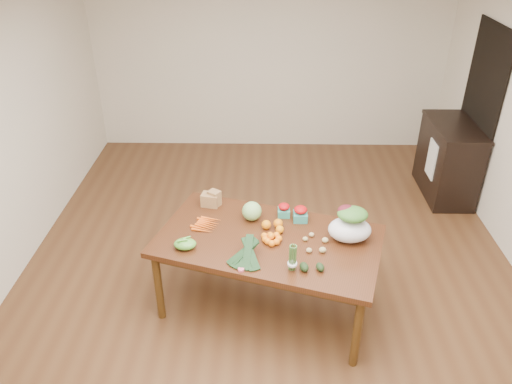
{
  "coord_description": "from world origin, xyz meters",
  "views": [
    {
      "loc": [
        -0.06,
        -4.02,
        3.25
      ],
      "look_at": [
        -0.13,
        0.0,
        0.89
      ],
      "focal_mm": 35.0,
      "sensor_mm": 36.0,
      "label": 1
    }
  ],
  "objects_px": {
    "dining_table": "(268,273)",
    "paper_bag": "(210,198)",
    "mandarin_cluster": "(271,237)",
    "asparagus_bundle": "(293,257)",
    "salad_bag": "(350,226)",
    "cabbage": "(252,211)",
    "kale_bunch": "(245,255)",
    "cabinet": "(448,160)"
  },
  "relations": [
    {
      "from": "cabinet",
      "to": "paper_bag",
      "type": "bearing_deg",
      "value": -150.68
    },
    {
      "from": "paper_bag",
      "to": "salad_bag",
      "type": "xyz_separation_m",
      "value": [
        1.23,
        -0.53,
        0.07
      ]
    },
    {
      "from": "kale_bunch",
      "to": "salad_bag",
      "type": "distance_m",
      "value": 0.93
    },
    {
      "from": "mandarin_cluster",
      "to": "kale_bunch",
      "type": "distance_m",
      "value": 0.36
    },
    {
      "from": "dining_table",
      "to": "asparagus_bundle",
      "type": "bearing_deg",
      "value": -49.24
    },
    {
      "from": "cabinet",
      "to": "kale_bunch",
      "type": "distance_m",
      "value": 3.45
    },
    {
      "from": "paper_bag",
      "to": "kale_bunch",
      "type": "height_order",
      "value": "kale_bunch"
    },
    {
      "from": "cabbage",
      "to": "asparagus_bundle",
      "type": "bearing_deg",
      "value": -65.06
    },
    {
      "from": "cabbage",
      "to": "asparagus_bundle",
      "type": "relative_size",
      "value": 0.7
    },
    {
      "from": "kale_bunch",
      "to": "asparagus_bundle",
      "type": "distance_m",
      "value": 0.38
    },
    {
      "from": "dining_table",
      "to": "cabinet",
      "type": "distance_m",
      "value": 3.07
    },
    {
      "from": "paper_bag",
      "to": "asparagus_bundle",
      "type": "distance_m",
      "value": 1.2
    },
    {
      "from": "cabinet",
      "to": "kale_bunch",
      "type": "height_order",
      "value": "cabinet"
    },
    {
      "from": "cabbage",
      "to": "salad_bag",
      "type": "bearing_deg",
      "value": -19.56
    },
    {
      "from": "dining_table",
      "to": "kale_bunch",
      "type": "distance_m",
      "value": 0.59
    },
    {
      "from": "cabbage",
      "to": "kale_bunch",
      "type": "relative_size",
      "value": 0.44
    },
    {
      "from": "cabbage",
      "to": "kale_bunch",
      "type": "bearing_deg",
      "value": -93.33
    },
    {
      "from": "dining_table",
      "to": "kale_bunch",
      "type": "xyz_separation_m",
      "value": [
        -0.19,
        -0.34,
        0.45
      ]
    },
    {
      "from": "paper_bag",
      "to": "cabbage",
      "type": "relative_size",
      "value": 1.21
    },
    {
      "from": "dining_table",
      "to": "paper_bag",
      "type": "relative_size",
      "value": 8.84
    },
    {
      "from": "paper_bag",
      "to": "cabbage",
      "type": "distance_m",
      "value": 0.46
    },
    {
      "from": "cabinet",
      "to": "dining_table",
      "type": "bearing_deg",
      "value": -136.9
    },
    {
      "from": "cabinet",
      "to": "asparagus_bundle",
      "type": "height_order",
      "value": "asparagus_bundle"
    },
    {
      "from": "cabinet",
      "to": "cabbage",
      "type": "height_order",
      "value": "cabinet"
    },
    {
      "from": "cabbage",
      "to": "salad_bag",
      "type": "height_order",
      "value": "salad_bag"
    },
    {
      "from": "asparagus_bundle",
      "to": "salad_bag",
      "type": "height_order",
      "value": "salad_bag"
    },
    {
      "from": "mandarin_cluster",
      "to": "asparagus_bundle",
      "type": "relative_size",
      "value": 0.72
    },
    {
      "from": "dining_table",
      "to": "cabbage",
      "type": "bearing_deg",
      "value": 133.64
    },
    {
      "from": "mandarin_cluster",
      "to": "kale_bunch",
      "type": "height_order",
      "value": "kale_bunch"
    },
    {
      "from": "salad_bag",
      "to": "mandarin_cluster",
      "type": "bearing_deg",
      "value": -175.87
    },
    {
      "from": "kale_bunch",
      "to": "paper_bag",
      "type": "bearing_deg",
      "value": 129.71
    },
    {
      "from": "cabbage",
      "to": "mandarin_cluster",
      "type": "height_order",
      "value": "cabbage"
    },
    {
      "from": "cabbage",
      "to": "mandarin_cluster",
      "type": "xyz_separation_m",
      "value": [
        0.17,
        -0.34,
        -0.04
      ]
    },
    {
      "from": "kale_bunch",
      "to": "dining_table",
      "type": "bearing_deg",
      "value": 78.09
    },
    {
      "from": "dining_table",
      "to": "mandarin_cluster",
      "type": "distance_m",
      "value": 0.42
    },
    {
      "from": "mandarin_cluster",
      "to": "asparagus_bundle",
      "type": "bearing_deg",
      "value": -66.32
    },
    {
      "from": "dining_table",
      "to": "salad_bag",
      "type": "xyz_separation_m",
      "value": [
        0.68,
        0.0,
        0.52
      ]
    },
    {
      "from": "dining_table",
      "to": "cabbage",
      "type": "relative_size",
      "value": 10.69
    },
    {
      "from": "paper_bag",
      "to": "mandarin_cluster",
      "type": "relative_size",
      "value": 1.18
    },
    {
      "from": "kale_bunch",
      "to": "cabinet",
      "type": "bearing_deg",
      "value": 62.1
    },
    {
      "from": "dining_table",
      "to": "kale_bunch",
      "type": "bearing_deg",
      "value": -101.91
    },
    {
      "from": "paper_bag",
      "to": "mandarin_cluster",
      "type": "distance_m",
      "value": 0.81
    }
  ]
}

